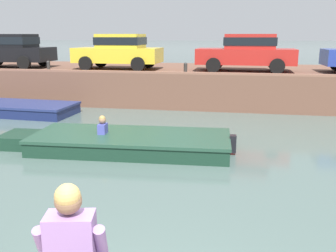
# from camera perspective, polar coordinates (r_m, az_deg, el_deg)

# --- Properties ---
(ground_plane) EXTENTS (400.00, 400.00, 0.00)m
(ground_plane) POSITION_cam_1_polar(r_m,az_deg,el_deg) (9.17, 3.94, -5.17)
(ground_plane) COLOR #4C605B
(far_quay_wall) EXTENTS (60.00, 6.00, 1.46)m
(far_quay_wall) POSITION_cam_1_polar(r_m,az_deg,el_deg) (17.73, 7.27, 6.38)
(far_quay_wall) COLOR brown
(far_quay_wall) RESTS_ON ground
(far_wall_coping) EXTENTS (60.00, 0.24, 0.08)m
(far_wall_coping) POSITION_cam_1_polar(r_m,az_deg,el_deg) (14.78, 6.72, 7.95)
(far_wall_coping) COLOR brown
(far_wall_coping) RESTS_ON far_quay_wall
(motorboat_passing) EXTENTS (6.29, 2.28, 0.92)m
(motorboat_passing) POSITION_cam_1_polar(r_m,az_deg,el_deg) (9.94, -6.98, -2.43)
(motorboat_passing) COLOR #193828
(motorboat_passing) RESTS_ON ground
(car_leftmost_black) EXTENTS (4.05, 1.93, 1.54)m
(car_leftmost_black) POSITION_cam_1_polar(r_m,az_deg,el_deg) (19.47, -22.95, 10.73)
(car_leftmost_black) COLOR black
(car_leftmost_black) RESTS_ON far_quay_wall
(car_left_inner_yellow) EXTENTS (3.87, 2.00, 1.54)m
(car_left_inner_yellow) POSITION_cam_1_polar(r_m,az_deg,el_deg) (17.16, -7.48, 11.41)
(car_left_inner_yellow) COLOR yellow
(car_left_inner_yellow) RESTS_ON far_quay_wall
(car_centre_red) EXTENTS (4.12, 2.02, 1.54)m
(car_centre_red) POSITION_cam_1_polar(r_m,az_deg,el_deg) (16.36, 11.96, 11.13)
(car_centre_red) COLOR #B2231E
(car_centre_red) RESTS_ON far_quay_wall
(mooring_bollard_west) EXTENTS (0.15, 0.15, 0.45)m
(mooring_bollard_west) POSITION_cam_1_polar(r_m,az_deg,el_deg) (16.81, -17.75, 8.77)
(mooring_bollard_west) COLOR #2D2B28
(mooring_bollard_west) RESTS_ON far_quay_wall
(mooring_bollard_mid) EXTENTS (0.15, 0.15, 0.45)m
(mooring_bollard_mid) POSITION_cam_1_polar(r_m,az_deg,el_deg) (15.00, 2.68, 8.87)
(mooring_bollard_mid) COLOR #2D2B28
(mooring_bollard_mid) RESTS_ON far_quay_wall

